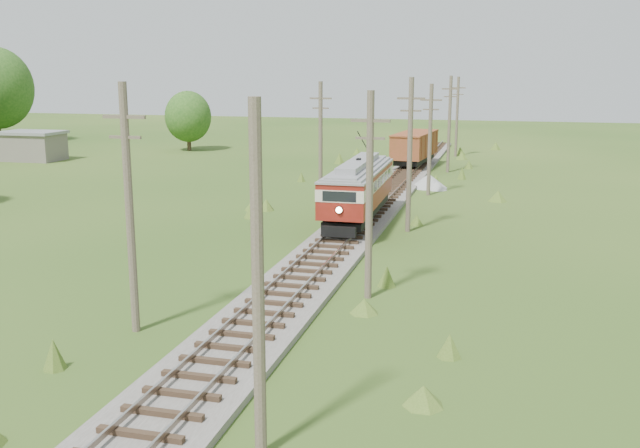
# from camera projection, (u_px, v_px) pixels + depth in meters

# --- Properties ---
(railbed_main) EXTENTS (3.60, 96.00, 0.57)m
(railbed_main) POSITION_uv_depth(u_px,v_px,m) (365.00, 216.00, 45.89)
(railbed_main) COLOR #605B54
(railbed_main) RESTS_ON ground
(streetcar) EXTENTS (2.95, 11.65, 5.29)m
(streetcar) POSITION_uv_depth(u_px,v_px,m) (358.00, 186.00, 43.39)
(streetcar) COLOR black
(streetcar) RESTS_ON ground
(gondola) EXTENTS (3.73, 9.10, 2.94)m
(gondola) POSITION_uv_depth(u_px,v_px,m) (415.00, 146.00, 69.13)
(gondola) COLOR black
(gondola) RESTS_ON ground
(gravel_pile) EXTENTS (3.11, 3.29, 1.13)m
(gravel_pile) POSITION_uv_depth(u_px,v_px,m) (430.00, 182.00, 57.83)
(gravel_pile) COLOR gray
(gravel_pile) RESTS_ON ground
(utility_pole_r_1) EXTENTS (0.30, 0.30, 8.80)m
(utility_pole_r_1) POSITION_uv_depth(u_px,v_px,m) (258.00, 285.00, 16.81)
(utility_pole_r_1) COLOR brown
(utility_pole_r_1) RESTS_ON ground
(utility_pole_r_2) EXTENTS (1.60, 0.30, 8.60)m
(utility_pole_r_2) POSITION_uv_depth(u_px,v_px,m) (369.00, 194.00, 29.05)
(utility_pole_r_2) COLOR brown
(utility_pole_r_2) RESTS_ON ground
(utility_pole_r_3) EXTENTS (1.60, 0.30, 9.00)m
(utility_pole_r_3) POSITION_uv_depth(u_px,v_px,m) (410.00, 154.00, 41.33)
(utility_pole_r_3) COLOR brown
(utility_pole_r_3) RESTS_ON ground
(utility_pole_r_4) EXTENTS (1.60, 0.30, 8.40)m
(utility_pole_r_4) POSITION_uv_depth(u_px,v_px,m) (430.00, 139.00, 53.73)
(utility_pole_r_4) COLOR brown
(utility_pole_r_4) RESTS_ON ground
(utility_pole_r_5) EXTENTS (1.60, 0.30, 8.90)m
(utility_pole_r_5) POSITION_uv_depth(u_px,v_px,m) (449.00, 123.00, 65.87)
(utility_pole_r_5) COLOR brown
(utility_pole_r_5) RESTS_ON ground
(utility_pole_r_6) EXTENTS (1.60, 0.30, 8.70)m
(utility_pole_r_6) POSITION_uv_depth(u_px,v_px,m) (457.00, 116.00, 78.24)
(utility_pole_r_6) COLOR brown
(utility_pole_r_6) RESTS_ON ground
(utility_pole_l_a) EXTENTS (1.60, 0.30, 9.00)m
(utility_pole_l_a) POSITION_uv_depth(u_px,v_px,m) (129.00, 207.00, 25.19)
(utility_pole_l_a) COLOR brown
(utility_pole_l_a) RESTS_ON ground
(utility_pole_l_b) EXTENTS (1.60, 0.30, 8.60)m
(utility_pole_l_b) POSITION_uv_depth(u_px,v_px,m) (321.00, 140.00, 51.79)
(utility_pole_l_b) COLOR brown
(utility_pole_l_b) RESTS_ON ground
(tree_mid_a) EXTENTS (5.46, 5.46, 7.03)m
(tree_mid_a) POSITION_uv_depth(u_px,v_px,m) (188.00, 117.00, 84.16)
(tree_mid_a) COLOR #38281C
(tree_mid_a) RESTS_ON ground
(shed) EXTENTS (6.40, 4.40, 3.10)m
(shed) POSITION_uv_depth(u_px,v_px,m) (32.00, 146.00, 75.35)
(shed) COLOR slate
(shed) RESTS_ON ground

